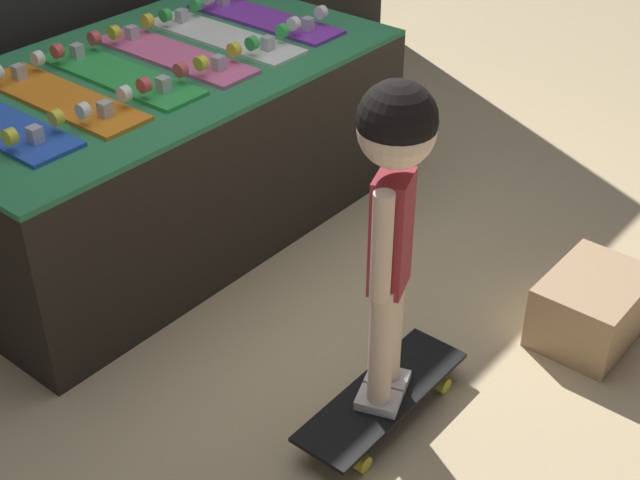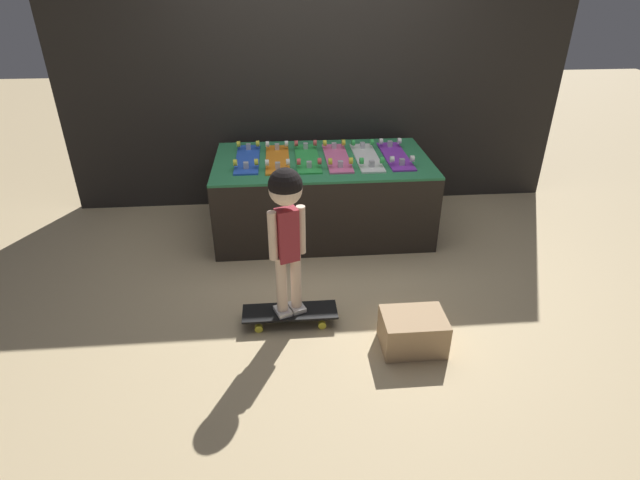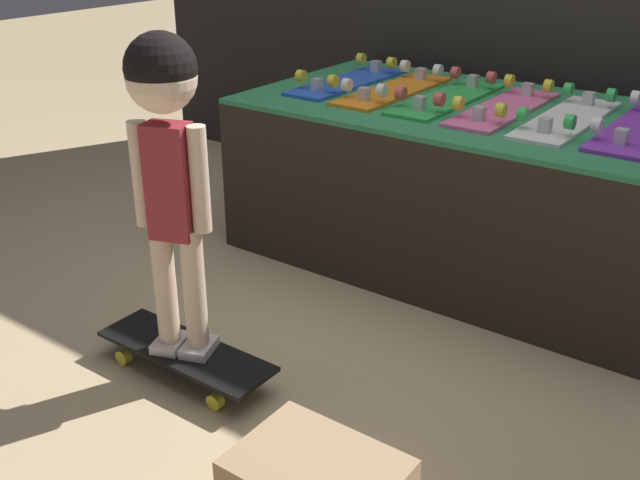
% 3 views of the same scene
% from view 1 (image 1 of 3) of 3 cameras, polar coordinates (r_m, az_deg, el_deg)
% --- Properties ---
extents(ground_plane, '(16.00, 16.00, 0.00)m').
position_cam_1_polar(ground_plane, '(3.33, -2.74, -2.32)').
color(ground_plane, tan).
extents(display_rack, '(1.83, 1.03, 0.67)m').
position_cam_1_polar(display_rack, '(3.54, -10.40, 5.85)').
color(display_rack, black).
rests_on(display_rack, ground_plane).
extents(skateboard_orange_on_rack, '(0.20, 0.72, 0.09)m').
position_cam_1_polar(skateboard_orange_on_rack, '(3.19, -16.22, 8.84)').
color(skateboard_orange_on_rack, orange).
rests_on(skateboard_orange_on_rack, display_rack).
extents(skateboard_green_on_rack, '(0.20, 0.72, 0.09)m').
position_cam_1_polar(skateboard_green_on_rack, '(3.32, -12.72, 10.39)').
color(skateboard_green_on_rack, green).
rests_on(skateboard_green_on_rack, display_rack).
extents(skateboard_pink_on_rack, '(0.20, 0.72, 0.09)m').
position_cam_1_polar(skateboard_pink_on_rack, '(3.46, -9.33, 11.73)').
color(skateboard_pink_on_rack, pink).
rests_on(skateboard_pink_on_rack, display_rack).
extents(skateboard_white_on_rack, '(0.20, 0.72, 0.09)m').
position_cam_1_polar(skateboard_white_on_rack, '(3.61, -6.20, 12.94)').
color(skateboard_white_on_rack, white).
rests_on(skateboard_white_on_rack, display_rack).
extents(skateboard_purple_on_rack, '(0.20, 0.72, 0.09)m').
position_cam_1_polar(skateboard_purple_on_rack, '(3.79, -3.61, 14.09)').
color(skateboard_purple_on_rack, purple).
rests_on(skateboard_purple_on_rack, display_rack).
extents(skateboard_on_floor, '(0.63, 0.20, 0.09)m').
position_cam_1_polar(skateboard_on_floor, '(2.73, 4.02, -10.04)').
color(skateboard_on_floor, black).
rests_on(skateboard_on_floor, ground_plane).
extents(child, '(0.23, 0.20, 1.01)m').
position_cam_1_polar(child, '(2.29, 4.73, 3.15)').
color(child, silver).
rests_on(child, skateboard_on_floor).
extents(storage_box, '(0.39, 0.29, 0.23)m').
position_cam_1_polar(storage_box, '(3.12, 16.99, -4.14)').
color(storage_box, tan).
rests_on(storage_box, ground_plane).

